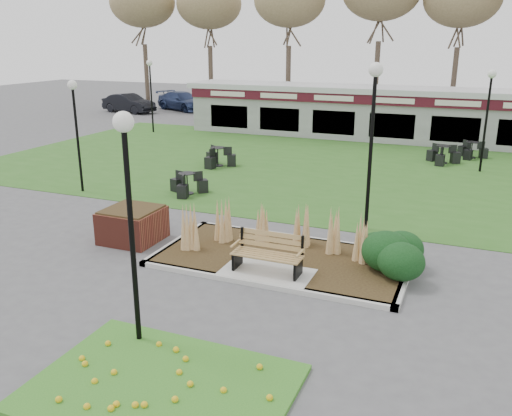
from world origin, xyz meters
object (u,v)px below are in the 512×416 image
at_px(brick_planter, 133,224).
at_px(lamp_post_far_left, 150,80).
at_px(lamp_post_mid_left, 75,112).
at_px(car_blue, 182,101).
at_px(lamp_post_mid_right, 489,98).
at_px(bistro_set_b, 187,187).
at_px(bistro_set_d, 471,152).
at_px(lamp_post_near_right, 128,180).
at_px(park_bench, 269,253).
at_px(car_black, 129,103).
at_px(lamp_post_near_left, 373,111).
at_px(bistro_set_c, 442,157).
at_px(bistro_set_a, 218,160).
at_px(food_pavilion, 396,114).
at_px(car_silver, 258,104).

xyz_separation_m(brick_planter, lamp_post_far_left, (-9.60, 16.00, 2.64)).
height_order(lamp_post_mid_left, car_blue, lamp_post_mid_left).
height_order(lamp_post_mid_right, bistro_set_b, lamp_post_mid_right).
bearing_deg(bistro_set_d, lamp_post_mid_left, -138.23).
bearing_deg(brick_planter, lamp_post_near_right, -54.31).
bearing_deg(park_bench, lamp_post_far_left, 129.89).
bearing_deg(lamp_post_near_right, bistro_set_d, 75.12).
bearing_deg(car_black, lamp_post_mid_left, -140.28).
bearing_deg(bistro_set_d, car_blue, 154.13).
relative_size(lamp_post_near_left, lamp_post_far_left, 1.14).
bearing_deg(bistro_set_c, bistro_set_a, -154.51).
relative_size(park_bench, bistro_set_a, 1.08).
bearing_deg(lamp_post_mid_right, lamp_post_near_right, -108.53).
bearing_deg(food_pavilion, car_silver, 147.90).
xyz_separation_m(lamp_post_far_left, bistro_set_d, (18.13, -0.57, -2.84)).
distance_m(park_bench, brick_planter, 4.47).
height_order(lamp_post_near_left, lamp_post_far_left, lamp_post_near_left).
relative_size(bistro_set_c, car_silver, 0.35).
distance_m(lamp_post_mid_left, car_silver, 22.62).
bearing_deg(bistro_set_d, lamp_post_near_right, -104.88).
xyz_separation_m(bistro_set_c, car_silver, (-14.16, 12.33, 0.45)).
relative_size(bistro_set_a, bistro_set_c, 1.02).
xyz_separation_m(bistro_set_b, car_black, (-15.43, 18.39, 0.43)).
xyz_separation_m(lamp_post_mid_left, bistro_set_a, (2.84, 5.68, -2.67)).
bearing_deg(car_blue, bistro_set_c, -97.09).
distance_m(bistro_set_d, car_black, 26.05).
bearing_deg(park_bench, car_black, 130.96).
height_order(bistro_set_d, car_black, car_black).
height_order(park_bench, bistro_set_c, park_bench).
distance_m(park_bench, car_black, 31.65).
xyz_separation_m(lamp_post_near_left, car_silver, (-12.74, 22.57, -2.80)).
xyz_separation_m(park_bench, car_silver, (-11.22, 26.75, 0.16)).
bearing_deg(bistro_set_a, lamp_post_mid_left, -116.55).
bearing_deg(food_pavilion, park_bench, -90.00).
distance_m(lamp_post_mid_left, car_blue, 24.09).
xyz_separation_m(food_pavilion, car_silver, (-11.22, 7.04, -0.73)).
distance_m(bistro_set_b, bistro_set_d, 14.25).
bearing_deg(lamp_post_mid_left, bistro_set_b, 17.17).
bearing_deg(park_bench, lamp_post_near_left, 70.05).
relative_size(food_pavilion, bistro_set_b, 17.10).
bearing_deg(lamp_post_near_left, lamp_post_far_left, 140.98).
bearing_deg(car_silver, lamp_post_mid_right, -120.83).
bearing_deg(food_pavilion, bistro_set_c, -60.98).
relative_size(lamp_post_near_right, car_silver, 0.99).
bearing_deg(lamp_post_near_right, car_black, 125.30).
bearing_deg(brick_planter, car_blue, 117.03).
xyz_separation_m(lamp_post_far_left, car_black, (-6.75, 7.15, -2.40)).
relative_size(lamp_post_mid_right, bistro_set_d, 3.04).
xyz_separation_m(bistro_set_b, bistro_set_d, (9.45, 10.67, -0.01)).
bearing_deg(bistro_set_d, lamp_post_far_left, 178.20).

